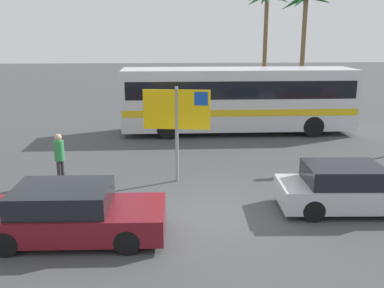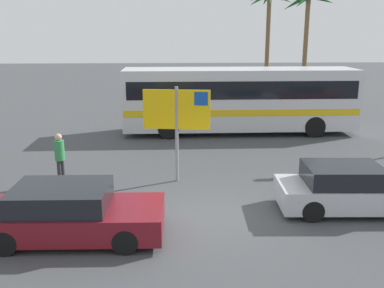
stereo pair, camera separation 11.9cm
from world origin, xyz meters
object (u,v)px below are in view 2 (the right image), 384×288
Objects in this scene: bus_front_coach at (239,97)px; car_maroon at (70,213)px; car_silver at (348,189)px; pedestrian_crossing_lot at (60,155)px; ferry_sign at (178,113)px.

car_maroon is (-5.83, -11.19, -1.15)m from bus_front_coach.
bus_front_coach reaches higher than car_silver.
car_maroon is at bearing -51.69° from pedestrian_crossing_lot.
ferry_sign reaches higher than car_silver.
ferry_sign reaches higher than bus_front_coach.
bus_front_coach reaches higher than car_maroon.
pedestrian_crossing_lot reaches higher than car_silver.
pedestrian_crossing_lot is at bearing 165.76° from car_silver.
bus_front_coach is 2.76× the size of car_silver.
car_maroon is 1.08× the size of car_silver.
bus_front_coach is 7.80m from ferry_sign.
pedestrian_crossing_lot reaches higher than car_maroon.
car_maroon is at bearing -115.59° from ferry_sign.
car_maroon and car_silver have the same top height.
bus_front_coach is 6.54× the size of pedestrian_crossing_lot.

